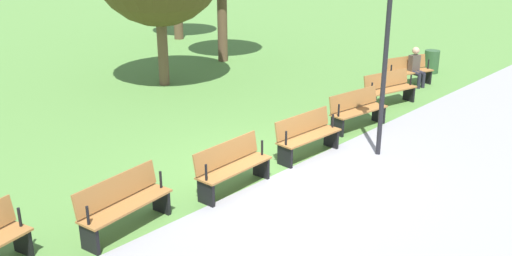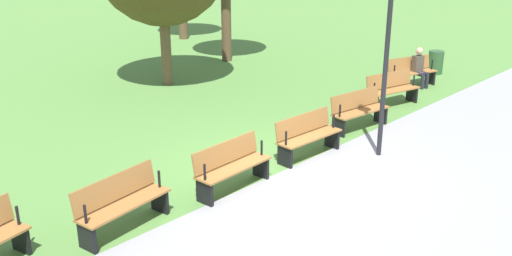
{
  "view_description": "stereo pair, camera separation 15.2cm",
  "coord_description": "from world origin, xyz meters",
  "px_view_note": "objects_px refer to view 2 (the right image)",
  "views": [
    {
      "loc": [
        7.61,
        6.55,
        4.52
      ],
      "look_at": [
        -0.0,
        -0.53,
        0.8
      ],
      "focal_mm": 38.88,
      "sensor_mm": 36.0,
      "label": 1
    },
    {
      "loc": [
        7.5,
        6.66,
        4.52
      ],
      "look_at": [
        -0.0,
        -0.53,
        0.8
      ],
      "focal_mm": 38.88,
      "sensor_mm": 36.0,
      "label": 2
    }
  ],
  "objects_px": {
    "bench_1": "(392,89)",
    "bench_5": "(122,202)",
    "bench_3": "(307,135)",
    "bench_4": "(231,165)",
    "bench_0": "(411,71)",
    "lamp_post": "(389,26)",
    "bench_2": "(359,110)",
    "trash_bin": "(436,62)",
    "person_seated": "(420,66)"
  },
  "relations": [
    {
      "from": "bench_2",
      "to": "lamp_post",
      "type": "bearing_deg",
      "value": 56.91
    },
    {
      "from": "bench_2",
      "to": "person_seated",
      "type": "bearing_deg",
      "value": -161.85
    },
    {
      "from": "bench_1",
      "to": "bench_3",
      "type": "relative_size",
      "value": 1.03
    },
    {
      "from": "bench_1",
      "to": "bench_2",
      "type": "bearing_deg",
      "value": 23.57
    },
    {
      "from": "bench_1",
      "to": "bench_5",
      "type": "distance_m",
      "value": 8.82
    },
    {
      "from": "bench_0",
      "to": "bench_2",
      "type": "xyz_separation_m",
      "value": [
        4.31,
        1.0,
        0.0
      ]
    },
    {
      "from": "trash_bin",
      "to": "bench_3",
      "type": "bearing_deg",
      "value": 9.46
    },
    {
      "from": "bench_3",
      "to": "person_seated",
      "type": "xyz_separation_m",
      "value": [
        -6.65,
        -1.01,
        0.17
      ]
    },
    {
      "from": "bench_1",
      "to": "bench_4",
      "type": "distance_m",
      "value": 6.63
    },
    {
      "from": "person_seated",
      "to": "bench_3",
      "type": "bearing_deg",
      "value": 26.99
    },
    {
      "from": "bench_2",
      "to": "bench_3",
      "type": "height_order",
      "value": "same"
    },
    {
      "from": "bench_3",
      "to": "bench_4",
      "type": "bearing_deg",
      "value": 2.63
    },
    {
      "from": "bench_1",
      "to": "lamp_post",
      "type": "relative_size",
      "value": 0.43
    },
    {
      "from": "bench_1",
      "to": "bench_5",
      "type": "height_order",
      "value": "same"
    },
    {
      "from": "bench_2",
      "to": "bench_4",
      "type": "xyz_separation_m",
      "value": [
        4.42,
        0.2,
        0.0
      ]
    },
    {
      "from": "bench_3",
      "to": "bench_5",
      "type": "distance_m",
      "value": 4.43
    },
    {
      "from": "bench_1",
      "to": "bench_5",
      "type": "bearing_deg",
      "value": 15.74
    },
    {
      "from": "bench_0",
      "to": "bench_4",
      "type": "xyz_separation_m",
      "value": [
        8.74,
        1.2,
        0.0
      ]
    },
    {
      "from": "bench_1",
      "to": "bench_5",
      "type": "xyz_separation_m",
      "value": [
        8.81,
        0.4,
        0.0
      ]
    },
    {
      "from": "bench_0",
      "to": "bench_5",
      "type": "bearing_deg",
      "value": 23.6
    },
    {
      "from": "lamp_post",
      "to": "bench_4",
      "type": "bearing_deg",
      "value": -17.99
    },
    {
      "from": "bench_2",
      "to": "bench_4",
      "type": "distance_m",
      "value": 4.43
    },
    {
      "from": "bench_1",
      "to": "bench_2",
      "type": "relative_size",
      "value": 1.01
    },
    {
      "from": "bench_0",
      "to": "bench_1",
      "type": "bearing_deg",
      "value": 34.05
    },
    {
      "from": "bench_1",
      "to": "bench_3",
      "type": "xyz_separation_m",
      "value": [
        4.39,
        0.6,
        0.0
      ]
    },
    {
      "from": "person_seated",
      "to": "lamp_post",
      "type": "distance_m",
      "value": 6.3
    },
    {
      "from": "bench_0",
      "to": "bench_2",
      "type": "distance_m",
      "value": 4.43
    },
    {
      "from": "bench_0",
      "to": "person_seated",
      "type": "relative_size",
      "value": 1.4
    },
    {
      "from": "bench_1",
      "to": "person_seated",
      "type": "xyz_separation_m",
      "value": [
        -2.27,
        -0.4,
        0.17
      ]
    },
    {
      "from": "person_seated",
      "to": "bench_2",
      "type": "bearing_deg",
      "value": 28.66
    },
    {
      "from": "lamp_post",
      "to": "bench_2",
      "type": "bearing_deg",
      "value": -130.96
    },
    {
      "from": "bench_2",
      "to": "bench_4",
      "type": "bearing_deg",
      "value": 10.49
    },
    {
      "from": "bench_1",
      "to": "trash_bin",
      "type": "bearing_deg",
      "value": -155.72
    },
    {
      "from": "person_seated",
      "to": "lamp_post",
      "type": "xyz_separation_m",
      "value": [
        5.56,
        2.08,
        2.11
      ]
    },
    {
      "from": "bench_0",
      "to": "bench_1",
      "type": "xyz_separation_m",
      "value": [
        2.13,
        0.6,
        0.0
      ]
    },
    {
      "from": "lamp_post",
      "to": "bench_5",
      "type": "bearing_deg",
      "value": -13.03
    },
    {
      "from": "bench_5",
      "to": "trash_bin",
      "type": "relative_size",
      "value": 2.2
    },
    {
      "from": "bench_1",
      "to": "bench_2",
      "type": "distance_m",
      "value": 2.22
    },
    {
      "from": "bench_1",
      "to": "bench_5",
      "type": "relative_size",
      "value": 1.01
    },
    {
      "from": "bench_1",
      "to": "trash_bin",
      "type": "relative_size",
      "value": 2.22
    },
    {
      "from": "bench_4",
      "to": "person_seated",
      "type": "relative_size",
      "value": 1.37
    },
    {
      "from": "bench_5",
      "to": "trash_bin",
      "type": "height_order",
      "value": "bench_5"
    },
    {
      "from": "bench_3",
      "to": "bench_2",
      "type": "bearing_deg",
      "value": -172.15
    },
    {
      "from": "bench_3",
      "to": "lamp_post",
      "type": "height_order",
      "value": "lamp_post"
    },
    {
      "from": "bench_3",
      "to": "bench_4",
      "type": "xyz_separation_m",
      "value": [
        2.22,
        0.0,
        0.0
      ]
    },
    {
      "from": "bench_2",
      "to": "trash_bin",
      "type": "xyz_separation_m",
      "value": [
        -6.36,
        -1.23,
        -0.09
      ]
    },
    {
      "from": "bench_5",
      "to": "lamp_post",
      "type": "bearing_deg",
      "value": 159.09
    },
    {
      "from": "bench_4",
      "to": "bench_3",
      "type": "bearing_deg",
      "value": 177.37
    },
    {
      "from": "bench_2",
      "to": "bench_3",
      "type": "bearing_deg",
      "value": 13.1
    },
    {
      "from": "bench_3",
      "to": "bench_5",
      "type": "xyz_separation_m",
      "value": [
        4.42,
        -0.2,
        0.0
      ]
    }
  ]
}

